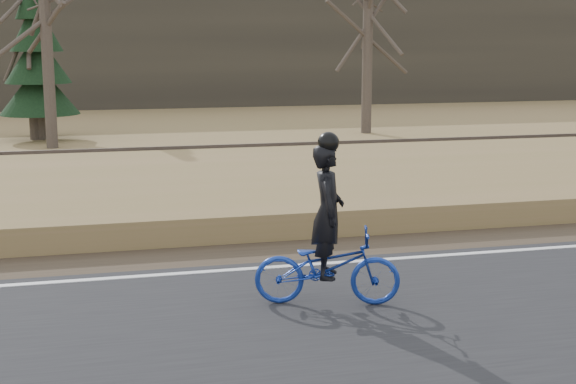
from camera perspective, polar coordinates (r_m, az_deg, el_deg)
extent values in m
plane|color=olive|center=(12.08, 8.97, -5.18)|extent=(120.00, 120.00, 0.00)
cube|color=black|center=(9.93, 14.62, -8.80)|extent=(120.00, 6.00, 0.06)
cube|color=silver|center=(12.24, 8.62, -4.64)|extent=(120.00, 0.12, 0.01)
cube|color=#473A2B|center=(13.15, 6.96, -3.71)|extent=(120.00, 1.60, 0.04)
cube|color=olive|center=(15.87, 3.14, -0.38)|extent=(120.00, 5.00, 0.44)
cube|color=slate|center=(19.48, -0.12, 1.75)|extent=(120.00, 3.00, 0.45)
cube|color=black|center=(19.43, -0.13, 2.61)|extent=(120.00, 2.40, 0.14)
cube|color=brown|center=(18.72, 0.40, 2.74)|extent=(120.00, 0.07, 0.15)
cube|color=brown|center=(20.11, -0.61, 3.31)|extent=(120.00, 0.07, 0.15)
cube|color=#383328|center=(40.94, -7.59, 10.34)|extent=(120.00, 4.00, 6.00)
imported|color=navy|center=(9.96, 2.81, -5.35)|extent=(1.90, 1.10, 0.95)
imported|color=black|center=(9.79, 2.84, -1.39)|extent=(0.55, 0.69, 1.65)
sphere|color=black|center=(9.64, 2.89, 3.53)|extent=(0.26, 0.26, 0.26)
cylinder|color=#4F443A|center=(27.85, -17.93, 11.04)|extent=(0.36, 0.36, 7.29)
cylinder|color=#4F443A|center=(25.46, -16.77, 9.93)|extent=(0.36, 0.36, 6.19)
cylinder|color=#4F443A|center=(28.57, 5.70, 11.51)|extent=(0.36, 0.36, 7.31)
cylinder|color=#4F443A|center=(27.92, -17.16, 4.74)|extent=(0.28, 0.28, 1.12)
cone|color=black|center=(27.84, -17.29, 6.98)|extent=(2.60, 2.60, 1.63)
cone|color=black|center=(27.79, -17.41, 9.09)|extent=(2.15, 2.15, 1.63)
cone|color=black|center=(27.79, -17.53, 11.20)|extent=(1.70, 1.70, 1.63)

